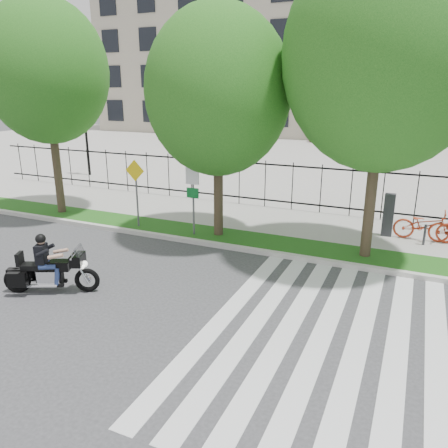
% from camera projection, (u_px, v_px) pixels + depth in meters
% --- Properties ---
extents(ground, '(120.00, 120.00, 0.00)m').
position_uv_depth(ground, '(146.00, 298.00, 11.06)').
color(ground, '#37373A').
rests_on(ground, ground).
extents(curb, '(60.00, 0.20, 0.15)m').
position_uv_depth(curb, '(215.00, 245.00, 14.61)').
color(curb, beige).
rests_on(curb, ground).
extents(grass_verge, '(60.00, 1.50, 0.15)m').
position_uv_depth(grass_verge, '(225.00, 237.00, 15.35)').
color(grass_verge, '#1A5816').
rests_on(grass_verge, ground).
extents(sidewalk, '(60.00, 3.50, 0.15)m').
position_uv_depth(sidewalk, '(250.00, 218.00, 17.53)').
color(sidewalk, '#9B9991').
rests_on(sidewalk, ground).
extents(plaza, '(80.00, 34.00, 0.10)m').
position_uv_depth(plaza, '(333.00, 158.00, 32.83)').
color(plaza, '#9B9991').
rests_on(plaza, ground).
extents(crosswalk_stripes, '(5.70, 8.00, 0.01)m').
position_uv_depth(crosswalk_stripes, '(339.00, 341.00, 9.18)').
color(crosswalk_stripes, silver).
rests_on(crosswalk_stripes, ground).
extents(iron_fence, '(30.00, 0.06, 2.00)m').
position_uv_depth(iron_fence, '(265.00, 184.00, 18.73)').
color(iron_fence, black).
rests_on(iron_fence, sidewalk).
extents(office_building, '(60.00, 21.90, 20.15)m').
position_uv_depth(office_building, '(375.00, 40.00, 47.21)').
color(office_building, '#AAA289').
rests_on(office_building, ground).
extents(lamp_post_left, '(1.06, 0.70, 4.25)m').
position_uv_depth(lamp_post_left, '(85.00, 122.00, 25.22)').
color(lamp_post_left, black).
rests_on(lamp_post_left, ground).
extents(street_tree_0, '(4.73, 4.73, 8.25)m').
position_uv_depth(street_tree_0, '(46.00, 72.00, 16.57)').
color(street_tree_0, '#35291D').
rests_on(street_tree_0, grass_verge).
extents(street_tree_1, '(4.72, 4.72, 7.54)m').
position_uv_depth(street_tree_1, '(218.00, 92.00, 13.98)').
color(street_tree_1, '#35291D').
rests_on(street_tree_1, grass_verge).
extents(street_tree_2, '(5.57, 5.57, 9.03)m').
position_uv_depth(street_tree_2, '(385.00, 54.00, 11.75)').
color(street_tree_2, '#35291D').
rests_on(street_tree_2, grass_verge).
extents(sign_pole_regulatory, '(0.50, 0.09, 2.50)m').
position_uv_depth(sign_pole_regulatory, '(193.00, 190.00, 14.93)').
color(sign_pole_regulatory, '#59595B').
rests_on(sign_pole_regulatory, grass_verge).
extents(sign_pole_warning, '(0.78, 0.09, 2.49)m').
position_uv_depth(sign_pole_warning, '(136.00, 184.00, 15.84)').
color(sign_pole_warning, '#59595B').
rests_on(sign_pole_warning, grass_verge).
extents(motorcycle_rider, '(2.31, 1.34, 1.92)m').
position_uv_depth(motorcycle_rider, '(50.00, 269.00, 11.22)').
color(motorcycle_rider, black).
rests_on(motorcycle_rider, ground).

